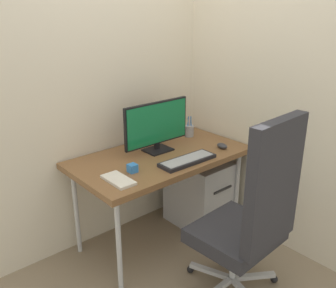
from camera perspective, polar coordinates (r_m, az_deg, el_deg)
name	(u,v)px	position (r m, az deg, el deg)	size (l,w,h in m)	color
ground_plane	(161,238)	(3.06, -1.05, -14.21)	(8.00, 8.00, 0.00)	gray
wall_back	(127,55)	(2.84, -6.33, 13.43)	(2.77, 0.04, 2.80)	beige
wall_side_right	(249,55)	(2.88, 12.28, 13.20)	(0.04, 2.18, 2.80)	beige
desk	(161,161)	(2.74, -1.14, -2.58)	(1.30, 0.70, 0.72)	brown
office_chair	(253,214)	(2.26, 12.90, -10.45)	(0.60, 0.61, 1.20)	black
filing_cabinet	(200,192)	(3.14, 4.91, -7.29)	(0.40, 0.49, 0.57)	#B2B5BA
monitor	(157,125)	(2.73, -1.73, 2.92)	(0.57, 0.16, 0.37)	black
keyboard	(187,160)	(2.59, 3.01, -2.52)	(0.43, 0.15, 0.03)	black
mouse	(222,146)	(2.86, 8.31, -0.28)	(0.06, 0.09, 0.04)	#333338
pen_holder	(189,131)	(3.09, 3.25, 2.08)	(0.08, 0.08, 0.17)	#9EA0A5
notebook	(118,180)	(2.33, -7.64, -5.49)	(0.12, 0.24, 0.02)	silver
desk_clamp_accessory	(132,168)	(2.44, -5.48, -3.72)	(0.06, 0.06, 0.06)	#337FD8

